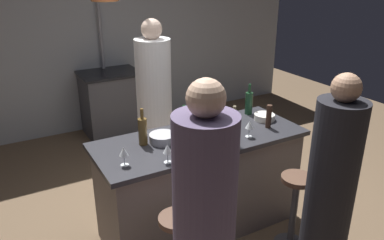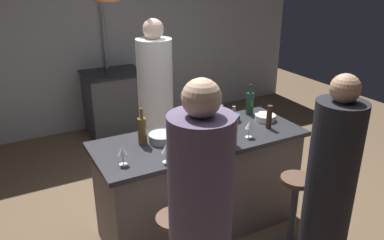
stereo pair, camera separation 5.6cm
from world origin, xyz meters
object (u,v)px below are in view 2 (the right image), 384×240
(stove_range, at_px, (115,103))
(wine_glass_near_right_guest, at_px, (166,150))
(wine_glass_by_chef, at_px, (249,126))
(wine_bottle_rose, at_px, (221,126))
(wine_bottle_red, at_px, (184,129))
(bar_stool_right, at_px, (293,210))
(guest_left, at_px, (200,232))
(cutting_board, at_px, (190,132))
(wine_bottle_white, at_px, (233,130))
(wine_bottle_amber, at_px, (142,130))
(wine_bottle_green, at_px, (250,103))
(guest_right, at_px, (329,192))
(mixing_bowl_ceramic, at_px, (265,117))
(chef, at_px, (156,108))
(pepper_mill, at_px, (269,117))
(mixing_bowl_blue, at_px, (232,118))
(wine_glass_near_left_guest, at_px, (122,152))
(mixing_bowl_steel, at_px, (162,138))

(stove_range, relative_size, wine_glass_near_right_guest, 6.10)
(wine_glass_by_chef, bearing_deg, wine_bottle_rose, 159.58)
(wine_bottle_red, bearing_deg, wine_glass_by_chef, -14.17)
(bar_stool_right, height_order, guest_left, guest_left)
(cutting_board, relative_size, wine_bottle_white, 0.96)
(wine_bottle_amber, relative_size, wine_bottle_green, 1.02)
(guest_right, bearing_deg, mixing_bowl_ceramic, 78.26)
(wine_glass_near_right_guest, bearing_deg, wine_bottle_red, 40.23)
(chef, bearing_deg, wine_bottle_amber, -118.75)
(cutting_board, bearing_deg, mixing_bowl_ceramic, -5.83)
(pepper_mill, bearing_deg, guest_left, -144.07)
(wine_glass_by_chef, relative_size, mixing_bowl_blue, 1.01)
(guest_right, relative_size, wine_bottle_green, 5.39)
(guest_left, xyz_separation_m, wine_bottle_white, (0.69, 0.70, 0.23))
(guest_right, relative_size, wine_bottle_amber, 5.28)
(chef, xyz_separation_m, mixing_bowl_blue, (0.39, -0.87, 0.12))
(chef, relative_size, wine_bottle_red, 5.26)
(wine_bottle_rose, bearing_deg, wine_glass_near_left_guest, -177.14)
(wine_glass_near_left_guest, bearing_deg, wine_bottle_green, 15.91)
(wine_bottle_green, bearing_deg, wine_glass_by_chef, -126.67)
(wine_glass_near_left_guest, distance_m, mixing_bowl_steel, 0.47)
(pepper_mill, height_order, wine_glass_near_left_guest, pepper_mill)
(cutting_board, bearing_deg, wine_bottle_rose, -55.08)
(wine_glass_near_left_guest, relative_size, mixing_bowl_blue, 1.01)
(mixing_bowl_blue, bearing_deg, wine_bottle_white, -123.43)
(wine_bottle_rose, bearing_deg, mixing_bowl_ceramic, 14.86)
(chef, relative_size, cutting_board, 5.49)
(stove_range, xyz_separation_m, wine_glass_near_right_guest, (-0.44, -2.72, 0.56))
(bar_stool_right, bearing_deg, wine_glass_near_left_guest, 159.92)
(bar_stool_right, relative_size, guest_right, 0.42)
(wine_bottle_rose, relative_size, wine_glass_near_right_guest, 2.05)
(wine_bottle_amber, relative_size, mixing_bowl_ceramic, 1.60)
(guest_left, height_order, wine_bottle_red, guest_left)
(chef, relative_size, guest_right, 1.09)
(guest_left, xyz_separation_m, wine_bottle_red, (0.35, 0.90, 0.23))
(bar_stool_right, bearing_deg, stove_range, 99.83)
(bar_stool_right, bearing_deg, wine_glass_by_chef, 113.38)
(chef, xyz_separation_m, guest_right, (0.46, -2.01, -0.07))
(mixing_bowl_steel, bearing_deg, pepper_mill, -10.88)
(stove_range, xyz_separation_m, wine_bottle_red, (-0.19, -2.51, 0.58))
(wine_bottle_green, height_order, wine_glass_near_right_guest, wine_bottle_green)
(wine_bottle_white, xyz_separation_m, wine_glass_near_left_guest, (-0.87, 0.10, -0.03))
(wine_bottle_red, xyz_separation_m, wine_bottle_amber, (-0.28, 0.17, -0.01))
(chef, distance_m, mixing_bowl_blue, 0.96)
(stove_range, bearing_deg, wine_glass_by_chef, -82.47)
(stove_range, relative_size, bar_stool_right, 1.31)
(wine_bottle_green, bearing_deg, pepper_mill, -98.60)
(stove_range, relative_size, wine_glass_by_chef, 6.10)
(wine_bottle_amber, xyz_separation_m, wine_glass_near_left_guest, (-0.25, -0.26, -0.01))
(wine_bottle_amber, bearing_deg, chef, 61.25)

